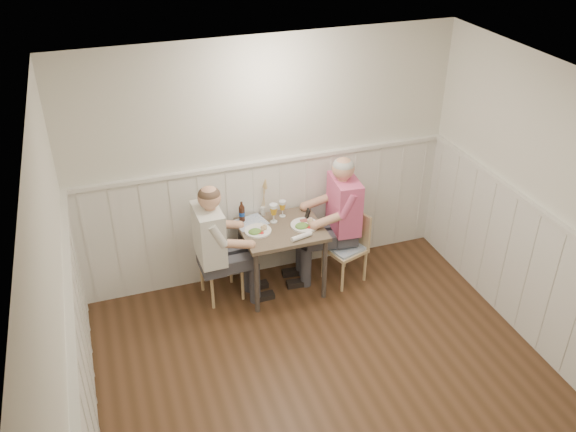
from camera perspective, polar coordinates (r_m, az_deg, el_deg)
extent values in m
plane|color=#432B18|center=(5.33, 5.73, -18.10)|extent=(4.50, 4.50, 0.00)
cube|color=silver|center=(6.24, -2.06, 5.04)|extent=(4.00, 0.04, 2.60)
cube|color=silver|center=(4.16, -19.94, -12.06)|extent=(0.04, 4.50, 2.60)
cube|color=white|center=(3.80, 7.75, 8.66)|extent=(4.00, 4.50, 0.02)
cube|color=white|center=(6.53, -1.91, -0.16)|extent=(3.98, 0.03, 1.30)
cube|color=white|center=(4.60, -18.27, -18.03)|extent=(0.03, 4.48, 1.30)
cube|color=white|center=(5.83, 24.37, -7.58)|extent=(0.03, 4.48, 1.30)
cube|color=silver|center=(6.20, -1.98, 5.09)|extent=(3.98, 0.06, 0.04)
cube|color=silver|center=(4.14, -19.57, -11.79)|extent=(0.06, 4.48, 0.04)
cube|color=brown|center=(6.17, -0.60, -1.26)|extent=(0.82, 0.70, 0.04)
cylinder|color=#3F3833|center=(6.06, -2.94, -6.28)|extent=(0.05, 0.05, 0.71)
cylinder|color=#3F3833|center=(6.54, -4.43, -3.27)|extent=(0.05, 0.05, 0.71)
cylinder|color=#3F3833|center=(6.26, 3.44, -4.98)|extent=(0.05, 0.05, 0.71)
cylinder|color=#3F3833|center=(6.72, 1.54, -2.17)|extent=(0.05, 0.05, 0.71)
cube|color=tan|center=(6.52, 5.33, -3.10)|extent=(0.47, 0.47, 0.04)
cube|color=#5E7FB0|center=(6.50, 5.34, -2.87)|extent=(0.43, 0.43, 0.03)
cube|color=tan|center=(6.51, 6.54, -1.03)|extent=(0.14, 0.37, 0.39)
cylinder|color=tan|center=(6.63, 7.22, -4.69)|extent=(0.03, 0.03, 0.37)
cylinder|color=tan|center=(6.45, 5.12, -5.70)|extent=(0.03, 0.03, 0.37)
cylinder|color=tan|center=(6.82, 5.37, -3.46)|extent=(0.03, 0.03, 0.37)
cylinder|color=tan|center=(6.64, 3.29, -4.40)|extent=(0.03, 0.03, 0.37)
cube|color=tan|center=(6.29, -6.30, -4.50)|extent=(0.43, 0.43, 0.04)
cube|color=#5E7FB0|center=(6.27, -6.32, -4.26)|extent=(0.38, 0.38, 0.03)
cube|color=tan|center=(6.13, -7.93, -3.22)|extent=(0.08, 0.38, 0.40)
cylinder|color=tan|center=(6.50, -8.07, -5.57)|extent=(0.03, 0.03, 0.37)
cylinder|color=tan|center=(6.58, -5.37, -4.86)|extent=(0.03, 0.03, 0.37)
cylinder|color=tan|center=(6.25, -7.07, -7.18)|extent=(0.03, 0.03, 0.37)
cylinder|color=tan|center=(6.33, -4.28, -6.42)|extent=(0.03, 0.03, 0.37)
cube|color=#3F3F47|center=(6.67, 4.85, -3.75)|extent=(0.50, 0.46, 0.47)
cube|color=#3F3F47|center=(6.45, 3.20, -1.82)|extent=(0.47, 0.41, 0.14)
cube|color=#CE4061|center=(6.33, 5.11, 1.11)|extent=(0.29, 0.48, 0.58)
sphere|color=tan|center=(6.14, 5.28, 4.46)|extent=(0.23, 0.23, 0.23)
sphere|color=#A5A5A0|center=(6.13, 5.30, 4.73)|extent=(0.22, 0.22, 0.22)
cube|color=black|center=(6.23, 1.82, 0.74)|extent=(0.02, 0.07, 0.14)
cube|color=#3F3F47|center=(6.27, -6.85, -6.50)|extent=(0.46, 0.42, 0.45)
cube|color=#3F3F47|center=(6.14, -5.19, -3.98)|extent=(0.43, 0.37, 0.13)
cube|color=silver|center=(5.92, -7.22, -1.66)|extent=(0.25, 0.45, 0.56)
sphere|color=tan|center=(5.72, -7.48, 1.72)|extent=(0.22, 0.22, 0.22)
sphere|color=#4C3828|center=(5.70, -7.50, 1.99)|extent=(0.21, 0.21, 0.21)
cylinder|color=white|center=(6.19, 1.57, -0.86)|extent=(0.29, 0.29, 0.02)
ellipsoid|color=#3F722D|center=(6.13, 1.30, -0.79)|extent=(0.14, 0.12, 0.05)
sphere|color=tan|center=(6.20, 2.09, -0.49)|extent=(0.04, 0.04, 0.04)
cube|color=#9B4942|center=(6.24, 1.55, -0.41)|extent=(0.09, 0.05, 0.01)
cylinder|color=white|center=(6.25, 2.05, -0.25)|extent=(0.06, 0.06, 0.03)
cylinder|color=white|center=(6.10, -2.83, -1.39)|extent=(0.27, 0.27, 0.02)
ellipsoid|color=#3F722D|center=(6.05, -3.12, -1.33)|extent=(0.13, 0.11, 0.05)
sphere|color=tan|center=(6.11, -2.32, -1.03)|extent=(0.04, 0.04, 0.04)
cylinder|color=silver|center=(6.36, -0.52, 0.01)|extent=(0.06, 0.06, 0.01)
cylinder|color=silver|center=(6.34, -0.52, 0.33)|extent=(0.01, 0.01, 0.08)
cone|color=gold|center=(6.30, -0.52, 0.89)|extent=(0.07, 0.07, 0.07)
cylinder|color=silver|center=(6.28, -0.53, 1.29)|extent=(0.07, 0.07, 0.03)
cylinder|color=silver|center=(6.26, -1.34, -0.53)|extent=(0.07, 0.07, 0.01)
cylinder|color=silver|center=(6.23, -1.35, -0.16)|extent=(0.01, 0.01, 0.09)
cone|color=gold|center=(6.19, -1.36, 0.48)|extent=(0.08, 0.08, 0.08)
cylinder|color=silver|center=(6.17, -1.36, 0.94)|extent=(0.08, 0.08, 0.03)
cylinder|color=#321A11|center=(6.25, -4.33, 0.17)|extent=(0.06, 0.06, 0.16)
cone|color=#321A11|center=(6.20, -4.37, 0.96)|extent=(0.06, 0.06, 0.04)
cylinder|color=#321A11|center=(6.19, -4.38, 1.19)|extent=(0.02, 0.02, 0.03)
cylinder|color=#153F98|center=(6.25, -4.34, 0.21)|extent=(0.06, 0.06, 0.04)
cylinder|color=white|center=(5.98, 1.27, -1.93)|extent=(0.23, 0.10, 0.05)
cylinder|color=silver|center=(6.37, -2.35, 0.48)|extent=(0.05, 0.05, 0.09)
cylinder|color=#D8B574|center=(6.29, -2.38, 1.72)|extent=(0.03, 0.03, 0.29)
cone|color=#D8B574|center=(6.21, -2.42, 3.17)|extent=(0.04, 0.04, 0.10)
cube|color=#5E7FB0|center=(6.26, -3.55, -0.59)|extent=(0.36, 0.32, 0.01)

